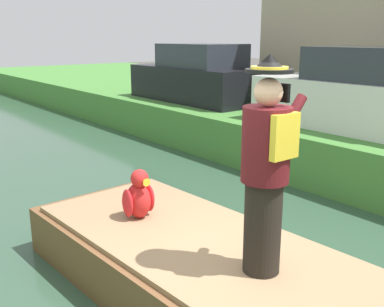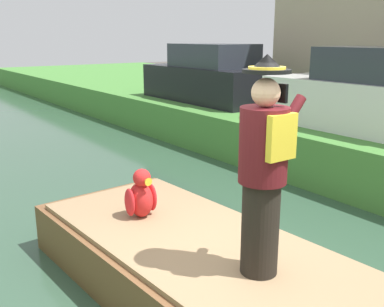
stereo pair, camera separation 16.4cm
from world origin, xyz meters
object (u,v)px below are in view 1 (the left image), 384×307
Objects in this scene: boat at (200,268)px; parrot_plush at (139,197)px; person_pirate at (266,169)px; parked_car_white at (364,95)px; parked_car_dark at (197,77)px.

parrot_plush reaches higher than boat.
parrot_plush is (-0.22, 1.67, -0.68)m from person_pirate.
parked_car_white is (5.15, 0.44, 0.69)m from parrot_plush.
person_pirate is at bearing -82.65° from parrot_plush.
boat is 5.29m from parked_car_white.
parked_car_white and parked_car_dark have the same top height.
parked_car_white is at bearing -90.00° from parked_car_dark.
person_pirate is 8.56m from parked_car_dark.
parked_car_white is 4.89m from parked_car_dark.
parked_car_white is (4.93, 2.11, 0.00)m from person_pirate.
person_pirate is 0.46× the size of parked_car_dark.
parked_car_white is (4.98, 1.31, 1.24)m from boat.
parrot_plush is 0.14× the size of parked_car_dark.
parrot_plush is at bearing -134.00° from parked_car_dark.
boat is 1.47m from person_pirate.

